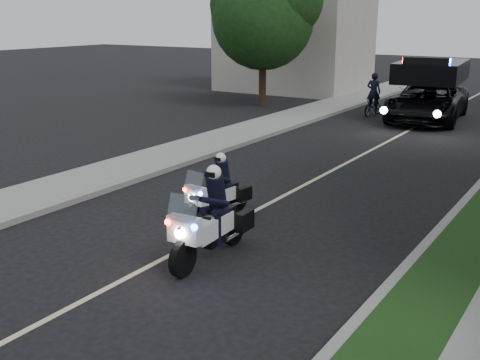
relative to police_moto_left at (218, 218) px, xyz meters
The scene contains 11 objects.
ground 4.05m from the police_moto_left, 83.65° to the right, with size 120.00×120.00×0.00m, color black.
curb_left 7.00m from the police_moto_left, 121.45° to the left, with size 0.20×60.00×0.15m, color gray.
sidewalk_left 7.63m from the police_moto_left, 128.51° to the left, with size 2.00×60.00×0.16m, color gray.
building_far 24.21m from the police_moto_left, 113.50° to the left, with size 8.00×6.00×7.00m, color #A8A396.
lane_marking 5.99m from the police_moto_left, 85.71° to the left, with size 0.12×50.00×0.01m, color #BFB78C.
police_moto_left is the anchor object (origin of this frame).
police_moto_right 2.30m from the police_moto_left, 58.65° to the right, with size 0.75×2.14×1.82m, color silver, non-canonical shape.
police_suv 15.51m from the police_moto_left, 88.65° to the left, with size 2.84×6.14×2.98m, color black.
bicycle 15.73m from the police_moto_left, 97.74° to the left, with size 0.54×1.54×0.81m, color black.
cyclist 15.73m from the police_moto_left, 97.74° to the left, with size 0.63×0.42×1.74m, color black.
tree_left_near 17.05m from the police_moto_left, 117.08° to the left, with size 5.00×5.00×8.33m, color #194015, non-canonical shape.
Camera 1 is at (6.90, -6.51, 4.53)m, focal length 44.46 mm.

